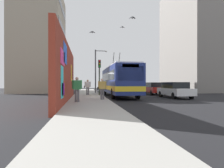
{
  "coord_description": "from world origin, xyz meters",
  "views": [
    {
      "loc": [
        -19.43,
        1.98,
        1.47
      ],
      "look_at": [
        0.55,
        -0.91,
        1.39
      ],
      "focal_mm": 30.7,
      "sensor_mm": 36.0,
      "label": 1
    }
  ],
  "objects": [
    {
      "name": "sidewalk_slab",
      "position": [
        0.0,
        1.6,
        0.07
      ],
      "size": [
        48.0,
        3.2,
        0.15
      ],
      "primitive_type": "cube",
      "color": "#9E9B93",
      "rests_on": "ground_plane"
    },
    {
      "name": "pedestrian_at_curb",
      "position": [
        -3.82,
        0.53,
        1.16
      ],
      "size": [
        0.23,
        0.76,
        1.71
      ],
      "color": "#595960",
      "rests_on": "sidewalk_slab"
    },
    {
      "name": "pedestrian_near_wall",
      "position": [
        -5.72,
        2.49,
        1.2
      ],
      "size": [
        0.24,
        0.7,
        1.77
      ],
      "color": "#595960",
      "rests_on": "sidewalk_slab"
    },
    {
      "name": "ground_plane",
      "position": [
        0.0,
        0.0,
        0.0
      ],
      "size": [
        80.0,
        80.0,
        0.0
      ],
      "primitive_type": "plane",
      "color": "black"
    },
    {
      "name": "city_bus",
      "position": [
        1.57,
        -1.8,
        1.83
      ],
      "size": [
        11.34,
        2.62,
        5.07
      ],
      "color": "navy",
      "rests_on": "ground_plane"
    },
    {
      "name": "parked_car_white",
      "position": [
        -1.36,
        -7.0,
        0.84
      ],
      "size": [
        4.64,
        1.95,
        1.58
      ],
      "color": "white",
      "rests_on": "ground_plane"
    },
    {
      "name": "street_lamp",
      "position": [
        7.21,
        0.24,
        3.62
      ],
      "size": [
        0.44,
        1.72,
        5.99
      ],
      "color": "#4C4C51",
      "rests_on": "sidewalk_slab"
    },
    {
      "name": "graffiti_wall",
      "position": [
        -4.18,
        3.35,
        2.24
      ],
      "size": [
        13.68,
        0.32,
        4.47
      ],
      "color": "maroon",
      "rests_on": "ground_plane"
    },
    {
      "name": "building_far_right",
      "position": [
        12.64,
        -17.0,
        9.44
      ],
      "size": [
        13.76,
        6.22,
        18.88
      ],
      "color": "gray",
      "rests_on": "ground_plane"
    },
    {
      "name": "traffic_light",
      "position": [
        1.45,
        0.35,
        2.78
      ],
      "size": [
        0.49,
        0.28,
        3.89
      ],
      "color": "#2D382D",
      "rests_on": "sidewalk_slab"
    },
    {
      "name": "parked_car_champagne",
      "position": [
        10.16,
        -7.0,
        0.83
      ],
      "size": [
        4.2,
        1.82,
        1.58
      ],
      "color": "#C6B793",
      "rests_on": "ground_plane"
    },
    {
      "name": "pedestrian_midblock",
      "position": [
        2.45,
        1.61,
        1.17
      ],
      "size": [
        0.23,
        0.76,
        1.73
      ],
      "color": "#595960",
      "rests_on": "sidewalk_slab"
    },
    {
      "name": "flying_pigeons",
      "position": [
        0.1,
        -1.25,
        7.39
      ],
      "size": [
        6.49,
        4.39,
        2.11
      ],
      "color": "slate"
    },
    {
      "name": "parked_car_black",
      "position": [
        16.17,
        -7.0,
        0.83
      ],
      "size": [
        4.46,
        1.82,
        1.58
      ],
      "color": "black",
      "rests_on": "ground_plane"
    },
    {
      "name": "building_far_left",
      "position": [
        13.84,
        9.2,
        8.3
      ],
      "size": [
        11.22,
        7.09,
        16.6
      ],
      "color": "#9E937F",
      "rests_on": "ground_plane"
    },
    {
      "name": "parked_car_red",
      "position": [
        4.33,
        -7.0,
        0.83
      ],
      "size": [
        4.11,
        1.9,
        1.58
      ],
      "color": "#B21E19",
      "rests_on": "ground_plane"
    }
  ]
}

